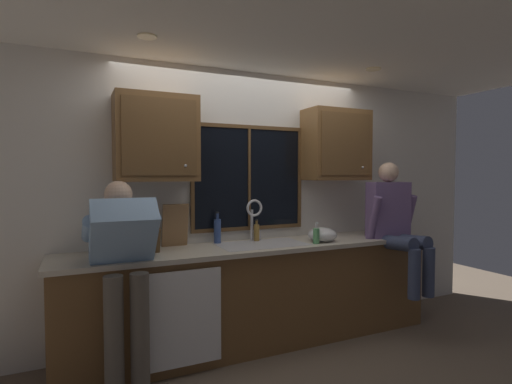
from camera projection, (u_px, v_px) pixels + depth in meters
name	position (u px, v px, depth m)	size (l,w,h in m)	color
back_wall	(244.00, 203.00, 3.90)	(5.85, 0.12, 2.55)	silver
ceiling	(353.00, 4.00, 2.33)	(5.85, 4.40, 0.04)	white
ceiling_downlight_left	(147.00, 37.00, 2.81)	(0.14, 0.14, 0.01)	#FFEAB2
ceiling_downlight_right	(373.00, 69.00, 3.68)	(0.14, 0.14, 0.01)	#FFEAB2
window_glass	(249.00, 178.00, 3.83)	(1.10, 0.02, 0.95)	black
window_frame_top	(249.00, 127.00, 3.80)	(1.17, 0.02, 0.04)	brown
window_frame_bottom	(249.00, 228.00, 3.85)	(1.17, 0.02, 0.04)	brown
window_frame_left	(192.00, 178.00, 3.59)	(0.04, 0.02, 0.95)	brown
window_frame_right	(299.00, 178.00, 4.06)	(0.04, 0.02, 0.95)	brown
window_mullion_center	(249.00, 178.00, 3.82)	(0.02, 0.02, 0.95)	brown
lower_cabinet_run	(259.00, 296.00, 3.62)	(3.45, 0.58, 0.88)	brown
countertop	(260.00, 247.00, 3.58)	(3.51, 0.62, 0.04)	beige
dishwasher_front	(183.00, 319.00, 3.00)	(0.60, 0.02, 0.74)	white
upper_cabinet_left	(156.00, 138.00, 3.29)	(0.67, 0.36, 0.72)	brown
upper_cabinet_right	(336.00, 145.00, 4.06)	(0.67, 0.36, 0.72)	brown
sink	(262.00, 255.00, 3.60)	(0.80, 0.46, 0.21)	#B7B7BC
faucet	(254.00, 215.00, 3.75)	(0.18, 0.09, 0.40)	silver
person_standing	(123.00, 260.00, 2.81)	(0.53, 0.71, 1.51)	#595147
person_sitting_on_counter	(395.00, 220.00, 3.90)	(0.54, 0.63, 1.26)	#384260
knife_block	(151.00, 239.00, 3.20)	(0.12, 0.18, 0.32)	brown
cutting_board	(175.00, 225.00, 3.46)	(0.23, 0.02, 0.39)	#997047
mixing_bowl	(322.00, 235.00, 3.75)	(0.28, 0.28, 0.14)	silver
soap_dispenser	(316.00, 235.00, 3.63)	(0.06, 0.07, 0.20)	#59A566
bottle_green_glass	(217.00, 230.00, 3.64)	(0.07, 0.07, 0.29)	#334C8C
bottle_tall_clear	(257.00, 232.00, 3.77)	(0.05, 0.05, 0.21)	olive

